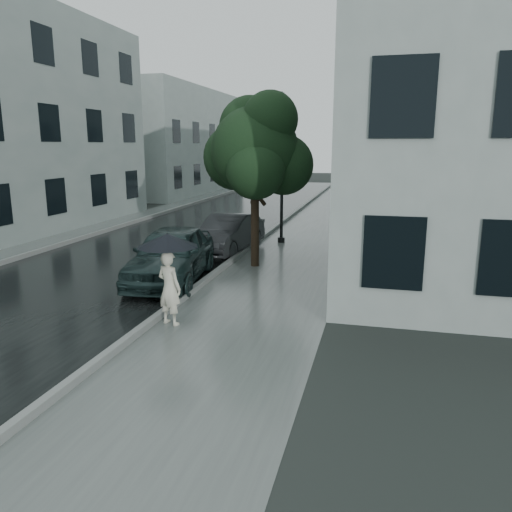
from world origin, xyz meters
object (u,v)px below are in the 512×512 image
(car_near, at_px, (171,254))
(car_far, at_px, (228,233))
(street_tree, at_px, (256,150))
(pedestrian, at_px, (169,288))
(lamp_post, at_px, (278,158))

(car_near, relative_size, car_far, 1.12)
(street_tree, distance_m, car_near, 4.11)
(pedestrian, height_order, street_tree, street_tree)
(street_tree, xyz_separation_m, car_near, (-1.81, -2.38, -2.82))
(lamp_post, xyz_separation_m, car_near, (-1.72, -6.27, -2.48))
(lamp_post, relative_size, car_far, 1.43)
(lamp_post, bearing_deg, car_far, -131.62)
(street_tree, bearing_deg, lamp_post, 91.44)
(pedestrian, bearing_deg, car_far, -62.85)
(lamp_post, bearing_deg, street_tree, -97.52)
(pedestrian, distance_m, lamp_post, 9.80)
(street_tree, xyz_separation_m, car_far, (-1.46, 1.77, -2.92))
(pedestrian, bearing_deg, car_near, -47.69)
(street_tree, distance_m, lamp_post, 3.90)
(street_tree, distance_m, car_far, 3.71)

